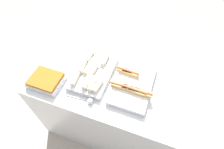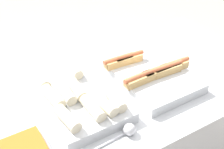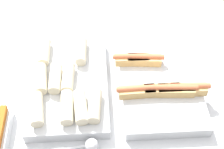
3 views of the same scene
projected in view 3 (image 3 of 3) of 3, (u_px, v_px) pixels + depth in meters
name	position (u px, v px, depth m)	size (l,w,h in m)	color
counter	(117.00, 141.00, 1.66)	(1.50, 0.79, 0.94)	silver
tray_hotdogs	(158.00, 81.00, 1.27)	(0.36, 0.51, 0.10)	silver
tray_wraps	(68.00, 85.00, 1.26)	(0.31, 0.48, 0.10)	silver
serving_spoon_near	(87.00, 146.00, 1.10)	(0.25, 0.05, 0.05)	silver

